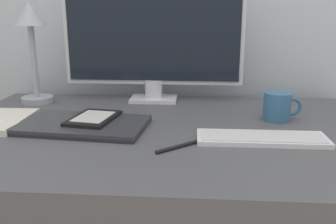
# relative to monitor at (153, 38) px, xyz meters

# --- Properties ---
(monitor) EXTENTS (0.62, 0.11, 0.42)m
(monitor) POSITION_rel_monitor_xyz_m (0.00, 0.00, 0.00)
(monitor) COLOR silver
(monitor) RESTS_ON desk
(keyboard) EXTENTS (0.32, 0.10, 0.01)m
(keyboard) POSITION_rel_monitor_xyz_m (0.31, -0.40, -0.21)
(keyboard) COLOR silver
(keyboard) RESTS_ON desk
(laptop) EXTENTS (0.36, 0.24, 0.02)m
(laptop) POSITION_rel_monitor_xyz_m (-0.16, -0.34, -0.21)
(laptop) COLOR #232328
(laptop) RESTS_ON desk
(ereader) EXTENTS (0.14, 0.18, 0.01)m
(ereader) POSITION_rel_monitor_xyz_m (-0.13, -0.31, -0.20)
(ereader) COLOR black
(ereader) RESTS_ON laptop
(desk_lamp) EXTENTS (0.11, 0.11, 0.34)m
(desk_lamp) POSITION_rel_monitor_xyz_m (-0.40, -0.06, 0.01)
(desk_lamp) COLOR #999EA8
(desk_lamp) RESTS_ON desk
(coffee_mug) EXTENTS (0.11, 0.08, 0.08)m
(coffee_mug) POSITION_rel_monitor_xyz_m (0.39, -0.22, -0.18)
(coffee_mug) COLOR #336089
(coffee_mug) RESTS_ON desk
(pen) EXTENTS (0.11, 0.10, 0.01)m
(pen) POSITION_rel_monitor_xyz_m (0.11, -0.47, -0.22)
(pen) COLOR black
(pen) RESTS_ON desk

